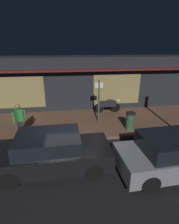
% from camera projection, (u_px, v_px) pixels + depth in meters
% --- Properties ---
extents(ground_plane, '(60.00, 60.00, 0.00)m').
position_uv_depth(ground_plane, '(75.00, 154.00, 7.39)').
color(ground_plane, black).
extents(sidewalk_slab, '(18.00, 4.00, 0.15)m').
position_uv_depth(sidewalk_slab, '(72.00, 123.00, 10.14)').
color(sidewalk_slab, brown).
rests_on(sidewalk_slab, ground_plane).
extents(storefront_building, '(18.00, 3.30, 3.60)m').
position_uv_depth(storefront_building, '(69.00, 82.00, 12.66)').
color(storefront_building, black).
rests_on(storefront_building, ground_plane).
extents(motorcycle, '(1.70, 0.55, 0.97)m').
position_uv_depth(motorcycle, '(108.00, 105.00, 11.46)').
color(motorcycle, black).
rests_on(motorcycle, sidewalk_slab).
extents(person_photographer, '(0.56, 0.44, 1.67)m').
position_uv_depth(person_photographer, '(20.00, 120.00, 8.18)').
color(person_photographer, '#28232D').
rests_on(person_photographer, sidewalk_slab).
extents(sign_post, '(0.44, 0.09, 2.40)m').
position_uv_depth(sign_post, '(99.00, 99.00, 9.67)').
color(sign_post, '#47474C').
rests_on(sign_post, sidewalk_slab).
extents(trash_bin, '(0.48, 0.48, 0.93)m').
position_uv_depth(trash_bin, '(130.00, 121.00, 9.12)').
color(trash_bin, '#2D4C33').
rests_on(trash_bin, sidewalk_slab).
extents(parked_car_near, '(4.12, 1.83, 1.42)m').
position_uv_depth(parked_car_near, '(52.00, 152.00, 6.29)').
color(parked_car_near, black).
rests_on(parked_car_near, ground_plane).
extents(parked_car_far, '(4.17, 1.94, 1.42)m').
position_uv_depth(parked_car_far, '(174.00, 154.00, 6.18)').
color(parked_car_far, black).
rests_on(parked_car_far, ground_plane).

